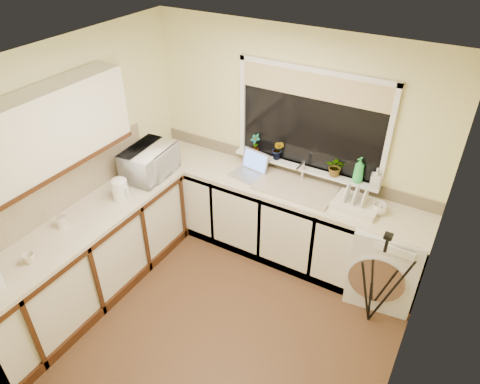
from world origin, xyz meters
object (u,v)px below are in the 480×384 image
(plant_a, at_px, (255,144))
(soap_bottle_green, at_px, (359,170))
(steel_jar, at_px, (62,222))
(plant_b, at_px, (278,150))
(kettle, at_px, (120,190))
(plant_d, at_px, (336,167))
(washing_machine, at_px, (386,258))
(cup_left, at_px, (29,258))
(cup_back, at_px, (379,209))
(soap_bottle_clear, at_px, (376,178))
(dish_rack, at_px, (357,205))
(tripod, at_px, (378,280))
(microwave, at_px, (149,162))
(laptop, at_px, (250,169))

(plant_a, height_order, soap_bottle_green, soap_bottle_green)
(steel_jar, height_order, plant_b, plant_b)
(kettle, relative_size, plant_d, 1.01)
(washing_machine, relative_size, plant_b, 3.85)
(plant_b, bearing_deg, cup_left, -115.92)
(steel_jar, distance_m, cup_back, 2.95)
(soap_bottle_clear, distance_m, cup_back, 0.31)
(plant_b, relative_size, soap_bottle_green, 0.86)
(kettle, height_order, plant_b, plant_b)
(soap_bottle_clear, bearing_deg, cup_back, -58.64)
(steel_jar, xyz_separation_m, cup_left, (0.14, -0.46, -0.02))
(dish_rack, distance_m, tripod, 0.74)
(tripod, bearing_deg, plant_d, 135.39)
(dish_rack, height_order, microwave, microwave)
(plant_a, height_order, plant_d, plant_a)
(laptop, relative_size, tripod, 0.35)
(dish_rack, bearing_deg, cup_left, -131.69)
(tripod, xyz_separation_m, cup_left, (-2.51, -1.63, 0.41))
(plant_d, bearing_deg, soap_bottle_green, 1.12)
(plant_b, height_order, cup_left, plant_b)
(plant_d, bearing_deg, plant_a, -179.55)
(microwave, relative_size, cup_back, 4.34)
(washing_machine, height_order, kettle, kettle)
(soap_bottle_clear, bearing_deg, dish_rack, -113.24)
(kettle, relative_size, steel_jar, 1.77)
(plant_a, xyz_separation_m, plant_d, (0.92, 0.01, -0.01))
(kettle, xyz_separation_m, steel_jar, (-0.16, -0.61, -0.05))
(kettle, relative_size, plant_b, 0.91)
(soap_bottle_clear, bearing_deg, plant_a, -179.98)
(tripod, distance_m, plant_b, 1.67)
(tripod, height_order, microwave, microwave)
(cup_back, xyz_separation_m, cup_left, (-2.31, -2.11, -0.01))
(tripod, xyz_separation_m, plant_d, (-0.72, 0.69, 0.62))
(plant_b, relative_size, cup_back, 1.71)
(plant_d, xyz_separation_m, soap_bottle_green, (0.23, 0.00, 0.03))
(plant_b, bearing_deg, microwave, -146.75)
(tripod, bearing_deg, cup_back, 110.86)
(plant_a, distance_m, cup_back, 1.48)
(soap_bottle_green, bearing_deg, microwave, -159.69)
(soap_bottle_green, bearing_deg, laptop, -170.24)
(plant_d, xyz_separation_m, cup_back, (0.53, -0.21, -0.20))
(washing_machine, xyz_separation_m, plant_d, (-0.70, 0.26, 0.71))
(washing_machine, xyz_separation_m, cup_left, (-2.48, -2.06, 0.50))
(dish_rack, relative_size, soap_bottle_clear, 2.13)
(washing_machine, height_order, cup_left, cup_left)
(dish_rack, xyz_separation_m, soap_bottle_clear, (0.09, 0.21, 0.22))
(cup_left, bearing_deg, microwave, 90.68)
(plant_a, distance_m, soap_bottle_green, 1.15)
(plant_a, bearing_deg, cup_back, -7.90)
(steel_jar, bearing_deg, plant_b, 55.70)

